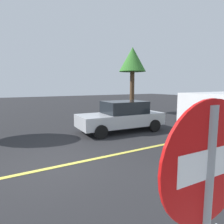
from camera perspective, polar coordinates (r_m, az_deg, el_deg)
name	(u,v)px	position (r m, az deg, el deg)	size (l,w,h in m)	color
ground_plane	(54,168)	(6.29, -16.50, -15.21)	(80.00, 80.00, 0.00)	#262628
lane_marking_centre	(135,151)	(7.52, 6.67, -11.04)	(28.00, 0.16, 0.01)	#E0D14C
stop_sign	(205,220)	(1.48, 25.31, -26.39)	(0.76, 0.07, 2.34)	gray
car_silver_crossing	(122,116)	(10.42, 2.82, -1.23)	(4.63, 2.25, 1.60)	#B7BABF
tree_left_verge	(132,61)	(17.28, 5.96, 14.52)	(2.28, 2.28, 5.64)	#513823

